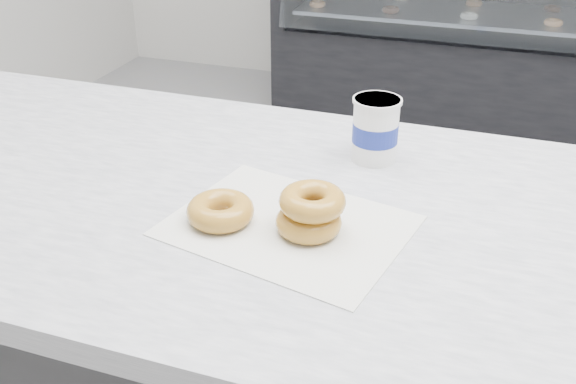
{
  "coord_description": "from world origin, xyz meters",
  "views": [
    {
      "loc": [
        -0.01,
        -1.43,
        1.41
      ],
      "look_at": [
        -0.28,
        -0.65,
        0.95
      ],
      "focal_mm": 40.0,
      "sensor_mm": 36.0,
      "label": 1
    }
  ],
  "objects_px": {
    "donut_stack": "(310,211)",
    "display_case": "(508,33)",
    "coffee_cup": "(375,129)",
    "donut_single": "(220,211)"
  },
  "relations": [
    {
      "from": "display_case",
      "to": "donut_single",
      "type": "xyz_separation_m",
      "value": [
        -0.37,
        -2.81,
        0.43
      ]
    },
    {
      "from": "donut_single",
      "to": "coffee_cup",
      "type": "xyz_separation_m",
      "value": [
        0.17,
        0.28,
        0.04
      ]
    },
    {
      "from": "donut_single",
      "to": "donut_stack",
      "type": "bearing_deg",
      "value": 6.5
    },
    {
      "from": "donut_stack",
      "to": "coffee_cup",
      "type": "bearing_deg",
      "value": 82.38
    },
    {
      "from": "display_case",
      "to": "coffee_cup",
      "type": "relative_size",
      "value": 20.9
    },
    {
      "from": "display_case",
      "to": "coffee_cup",
      "type": "bearing_deg",
      "value": -94.6
    },
    {
      "from": "display_case",
      "to": "donut_single",
      "type": "relative_size",
      "value": 23.56
    },
    {
      "from": "coffee_cup",
      "to": "donut_stack",
      "type": "bearing_deg",
      "value": -89.12
    },
    {
      "from": "donut_stack",
      "to": "coffee_cup",
      "type": "relative_size",
      "value": 1.2
    },
    {
      "from": "donut_stack",
      "to": "display_case",
      "type": "bearing_deg",
      "value": 85.11
    }
  ]
}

